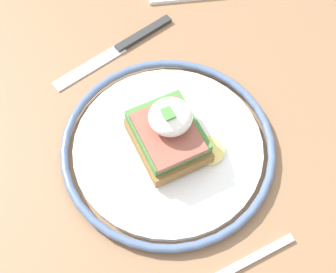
% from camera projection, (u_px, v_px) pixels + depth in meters
% --- Properties ---
extents(dining_table, '(1.05, 0.80, 0.76)m').
position_uv_depth(dining_table, '(151.00, 181.00, 0.69)').
color(dining_table, '#846042').
rests_on(dining_table, ground_plane).
extents(plate, '(0.27, 0.27, 0.02)m').
position_uv_depth(plate, '(168.00, 147.00, 0.58)').
color(plate, white).
rests_on(plate, dining_table).
extents(sandwich, '(0.10, 0.10, 0.07)m').
position_uv_depth(sandwich, '(169.00, 132.00, 0.55)').
color(sandwich, olive).
rests_on(sandwich, plate).
extents(fork, '(0.02, 0.16, 0.00)m').
position_uv_depth(fork, '(226.00, 273.00, 0.51)').
color(fork, silver).
rests_on(fork, dining_table).
extents(knife, '(0.06, 0.20, 0.01)m').
position_uv_depth(knife, '(124.00, 46.00, 0.66)').
color(knife, '#2D2D2D').
rests_on(knife, dining_table).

